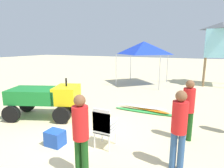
{
  "coord_description": "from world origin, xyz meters",
  "views": [
    {
      "loc": [
        3.14,
        -4.21,
        2.63
      ],
      "look_at": [
        -0.45,
        3.46,
        0.91
      ],
      "focal_mm": 29.95,
      "sensor_mm": 36.0,
      "label": 1
    }
  ],
  "objects_px": {
    "lifeguard_near_center": "(179,125)",
    "lifeguard_tower": "(220,40)",
    "lifeguard_near_left": "(188,106)",
    "popup_canopy": "(144,48)",
    "cooler_box": "(55,138)",
    "stacked_plastic_chairs": "(104,125)",
    "traffic_cone_far": "(77,96)",
    "surfboard_pile": "(143,109)",
    "lifeguard_near_right": "(81,131)",
    "utility_cart": "(46,97)"
  },
  "relations": [
    {
      "from": "lifeguard_near_right",
      "to": "cooler_box",
      "type": "distance_m",
      "value": 1.74
    },
    {
      "from": "stacked_plastic_chairs",
      "to": "lifeguard_near_left",
      "type": "height_order",
      "value": "lifeguard_near_left"
    },
    {
      "from": "utility_cart",
      "to": "traffic_cone_far",
      "type": "relative_size",
      "value": 6.04
    },
    {
      "from": "popup_canopy",
      "to": "cooler_box",
      "type": "bearing_deg",
      "value": -88.87
    },
    {
      "from": "popup_canopy",
      "to": "traffic_cone_far",
      "type": "distance_m",
      "value": 6.1
    },
    {
      "from": "lifeguard_near_right",
      "to": "lifeguard_tower",
      "type": "bearing_deg",
      "value": 74.94
    },
    {
      "from": "surfboard_pile",
      "to": "lifeguard_tower",
      "type": "bearing_deg",
      "value": 67.33
    },
    {
      "from": "stacked_plastic_chairs",
      "to": "cooler_box",
      "type": "xyz_separation_m",
      "value": [
        -1.25,
        -0.43,
        -0.45
      ]
    },
    {
      "from": "lifeguard_near_right",
      "to": "utility_cart",
      "type": "bearing_deg",
      "value": 144.49
    },
    {
      "from": "popup_canopy",
      "to": "surfboard_pile",
      "type": "bearing_deg",
      "value": -73.71
    },
    {
      "from": "lifeguard_near_left",
      "to": "lifeguard_tower",
      "type": "height_order",
      "value": "lifeguard_tower"
    },
    {
      "from": "stacked_plastic_chairs",
      "to": "traffic_cone_far",
      "type": "height_order",
      "value": "stacked_plastic_chairs"
    },
    {
      "from": "lifeguard_tower",
      "to": "cooler_box",
      "type": "bearing_deg",
      "value": -112.42
    },
    {
      "from": "lifeguard_near_left",
      "to": "lifeguard_near_right",
      "type": "relative_size",
      "value": 1.0
    },
    {
      "from": "lifeguard_near_left",
      "to": "lifeguard_near_center",
      "type": "bearing_deg",
      "value": -93.77
    },
    {
      "from": "utility_cart",
      "to": "traffic_cone_far",
      "type": "xyz_separation_m",
      "value": [
        -0.24,
        2.27,
        -0.55
      ]
    },
    {
      "from": "utility_cart",
      "to": "stacked_plastic_chairs",
      "type": "relative_size",
      "value": 2.53
    },
    {
      "from": "cooler_box",
      "to": "utility_cart",
      "type": "bearing_deg",
      "value": 139.56
    },
    {
      "from": "lifeguard_near_left",
      "to": "lifeguard_near_center",
      "type": "distance_m",
      "value": 1.47
    },
    {
      "from": "surfboard_pile",
      "to": "lifeguard_tower",
      "type": "xyz_separation_m",
      "value": [
        3.03,
        7.27,
        2.92
      ]
    },
    {
      "from": "surfboard_pile",
      "to": "traffic_cone_far",
      "type": "height_order",
      "value": "traffic_cone_far"
    },
    {
      "from": "surfboard_pile",
      "to": "popup_canopy",
      "type": "height_order",
      "value": "popup_canopy"
    },
    {
      "from": "surfboard_pile",
      "to": "lifeguard_near_center",
      "type": "relative_size",
      "value": 1.47
    },
    {
      "from": "lifeguard_near_center",
      "to": "popup_canopy",
      "type": "relative_size",
      "value": 0.6
    },
    {
      "from": "traffic_cone_far",
      "to": "cooler_box",
      "type": "height_order",
      "value": "traffic_cone_far"
    },
    {
      "from": "surfboard_pile",
      "to": "lifeguard_near_left",
      "type": "bearing_deg",
      "value": -45.42
    },
    {
      "from": "lifeguard_near_left",
      "to": "surfboard_pile",
      "type": "bearing_deg",
      "value": 134.58
    },
    {
      "from": "popup_canopy",
      "to": "cooler_box",
      "type": "height_order",
      "value": "popup_canopy"
    },
    {
      "from": "lifeguard_near_right",
      "to": "traffic_cone_far",
      "type": "bearing_deg",
      "value": 126.56
    },
    {
      "from": "lifeguard_near_right",
      "to": "lifeguard_near_center",
      "type": "bearing_deg",
      "value": 31.97
    },
    {
      "from": "lifeguard_near_center",
      "to": "cooler_box",
      "type": "xyz_separation_m",
      "value": [
        -3.08,
        -0.34,
        -0.81
      ]
    },
    {
      "from": "popup_canopy",
      "to": "lifeguard_tower",
      "type": "distance_m",
      "value": 4.99
    },
    {
      "from": "traffic_cone_far",
      "to": "stacked_plastic_chairs",
      "type": "bearing_deg",
      "value": -45.87
    },
    {
      "from": "lifeguard_near_right",
      "to": "lifeguard_near_left",
      "type": "bearing_deg",
      "value": 54.47
    },
    {
      "from": "utility_cart",
      "to": "surfboard_pile",
      "type": "bearing_deg",
      "value": 33.84
    },
    {
      "from": "utility_cart",
      "to": "lifeguard_near_right",
      "type": "bearing_deg",
      "value": -35.51
    },
    {
      "from": "popup_canopy",
      "to": "stacked_plastic_chairs",
      "type": "bearing_deg",
      "value": -80.63
    },
    {
      "from": "lifeguard_near_right",
      "to": "traffic_cone_far",
      "type": "xyz_separation_m",
      "value": [
        -3.31,
        4.47,
        -0.77
      ]
    },
    {
      "from": "lifeguard_near_center",
      "to": "lifeguard_near_left",
      "type": "bearing_deg",
      "value": 86.23
    },
    {
      "from": "traffic_cone_far",
      "to": "cooler_box",
      "type": "xyz_separation_m",
      "value": [
        1.95,
        -3.73,
        -0.03
      ]
    },
    {
      "from": "lifeguard_near_right",
      "to": "lifeguard_tower",
      "type": "relative_size",
      "value": 0.42
    },
    {
      "from": "utility_cart",
      "to": "lifeguard_tower",
      "type": "height_order",
      "value": "lifeguard_tower"
    },
    {
      "from": "utility_cart",
      "to": "lifeguard_near_left",
      "type": "bearing_deg",
      "value": 4.09
    },
    {
      "from": "stacked_plastic_chairs",
      "to": "popup_canopy",
      "type": "distance_m",
      "value": 8.99
    },
    {
      "from": "utility_cart",
      "to": "lifeguard_near_right",
      "type": "xyz_separation_m",
      "value": [
        3.07,
        -2.19,
        0.22
      ]
    },
    {
      "from": "lifeguard_near_center",
      "to": "cooler_box",
      "type": "distance_m",
      "value": 3.2
    },
    {
      "from": "lifeguard_near_right",
      "to": "surfboard_pile",
      "type": "bearing_deg",
      "value": 88.96
    },
    {
      "from": "lifeguard_tower",
      "to": "lifeguard_near_left",
      "type": "bearing_deg",
      "value": -98.18
    },
    {
      "from": "lifeguard_near_left",
      "to": "lifeguard_near_center",
      "type": "xyz_separation_m",
      "value": [
        -0.1,
        -1.47,
        0.01
      ]
    },
    {
      "from": "lifeguard_near_center",
      "to": "lifeguard_tower",
      "type": "xyz_separation_m",
      "value": [
        1.39,
        10.5,
        2.02
      ]
    }
  ]
}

